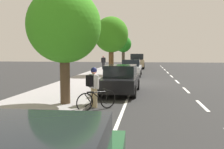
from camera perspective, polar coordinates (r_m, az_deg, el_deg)
ground at (r=18.45m, az=5.54°, el=-1.72°), size 72.71×72.71×0.00m
sidewalk at (r=18.92m, az=-5.26°, el=-1.33°), size 3.74×45.44×0.15m
curb_edge at (r=18.57m, az=0.62°, el=-1.42°), size 0.16×45.44×0.15m
lane_stripe_centre at (r=19.20m, az=14.77°, el=-1.59°), size 0.14×44.20×0.01m
lane_stripe_bike_edge at (r=18.46m, az=5.15°, el=-1.70°), size 0.12×45.44×0.01m
parked_suv_tan_nearest at (r=33.73m, az=5.84°, el=3.14°), size 1.97×4.70×1.99m
parked_sedan_silver_second at (r=23.15m, az=4.48°, el=1.55°), size 1.88×4.42×1.52m
parked_sedan_black_mid at (r=13.31m, az=2.05°, el=-1.11°), size 1.94×4.45×1.52m
bicycle_at_curb at (r=9.50m, az=-3.58°, el=-5.94°), size 1.30×1.24×0.77m
cyclist_with_backpack at (r=9.87m, az=-4.35°, el=-2.03°), size 0.55×0.54×1.61m
street_tree_near_cyclist at (r=35.17m, az=2.62°, el=6.88°), size 2.26×2.26×4.33m
street_tree_mid_block at (r=23.02m, az=-0.19°, el=9.09°), size 3.14×3.14×5.31m
street_tree_far_end at (r=10.08m, az=-10.97°, el=10.83°), size 2.91×2.91×4.57m
pedestrian_on_phone at (r=29.99m, az=-2.00°, el=2.99°), size 0.50×0.43×1.63m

